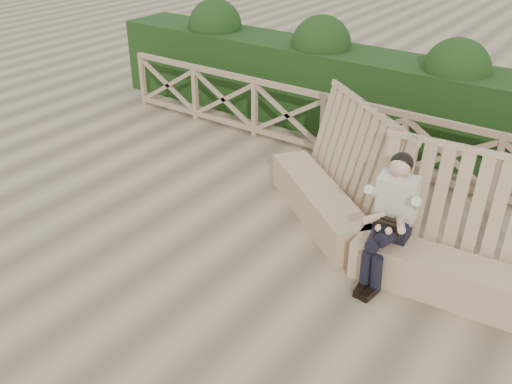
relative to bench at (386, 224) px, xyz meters
The scene contains 5 objects.
ground 2.01m from the bench, 134.91° to the right, with size 60.00×60.00×0.00m, color brown.
bench is the anchor object (origin of this frame).
woman 0.63m from the bench, 63.18° to the right, with size 0.47×0.97×1.56m.
guardrail 2.53m from the bench, 123.51° to the left, with size 10.10×0.09×1.10m.
hedge 3.60m from the bench, 112.86° to the left, with size 12.00×1.20×1.50m, color black.
Camera 1 is at (3.59, -4.47, 4.21)m, focal length 40.00 mm.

